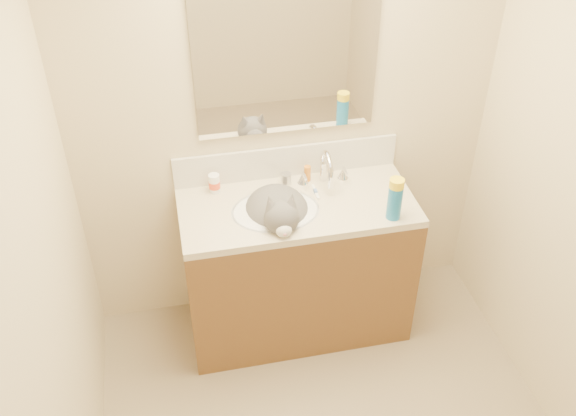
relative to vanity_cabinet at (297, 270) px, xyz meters
name	(u,v)px	position (x,y,z in m)	size (l,w,h in m)	color
room_shell	(365,224)	(0.00, -0.97, 1.08)	(2.24, 2.54, 2.52)	beige
vanity_cabinet	(297,270)	(0.00, 0.00, 0.00)	(1.20, 0.55, 0.82)	brown
counter_slab	(297,207)	(0.00, 0.00, 0.43)	(1.20, 0.55, 0.04)	beige
basin	(276,221)	(-0.12, -0.03, 0.38)	(0.45, 0.36, 0.14)	white
faucet	(326,171)	(0.18, 0.14, 0.54)	(0.28, 0.20, 0.21)	silver
cat	(278,214)	(-0.11, -0.04, 0.43)	(0.37, 0.47, 0.35)	#535052
backsplash	(287,161)	(0.00, 0.26, 0.54)	(1.20, 0.02, 0.18)	silver
mirror	(287,57)	(0.00, 0.26, 1.13)	(0.90, 0.02, 0.80)	white
pill_bottle	(214,183)	(-0.40, 0.20, 0.50)	(0.06, 0.06, 0.10)	white
pill_label	(214,185)	(-0.40, 0.20, 0.49)	(0.06, 0.06, 0.04)	#FB5129
silver_jar	(286,179)	(-0.02, 0.19, 0.48)	(0.05, 0.05, 0.06)	#B7B7BC
amber_bottle	(307,173)	(0.10, 0.19, 0.49)	(0.04, 0.04, 0.09)	orange
toothbrush	(315,192)	(0.11, 0.08, 0.45)	(0.01, 0.12, 0.01)	white
toothbrush_head	(315,191)	(0.11, 0.08, 0.46)	(0.02, 0.03, 0.02)	#5A78BF
spray_can	(395,201)	(0.44, -0.20, 0.55)	(0.07, 0.07, 0.20)	#1A74BC
spray_cap	(397,183)	(0.44, -0.20, 0.65)	(0.07, 0.07, 0.04)	yellow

